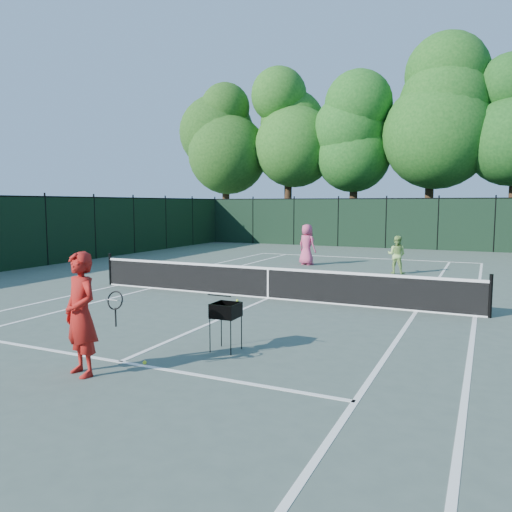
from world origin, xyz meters
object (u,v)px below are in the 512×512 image
at_px(player_pink, 307,245).
at_px(coach, 81,314).
at_px(player_green, 397,255).
at_px(ball_hopper, 226,311).
at_px(loose_ball_near_cart, 145,362).
at_px(loose_ball_midcourt, 237,300).

bearing_deg(player_pink, coach, 118.57).
distance_m(player_green, ball_hopper, 11.93).
distance_m(coach, loose_ball_near_cart, 1.39).
bearing_deg(player_green, loose_ball_near_cart, 88.14).
distance_m(coach, loose_ball_midcourt, 6.44).
relative_size(player_pink, loose_ball_near_cart, 26.68).
xyz_separation_m(coach, player_green, (2.60, 13.99, -0.25)).
relative_size(ball_hopper, loose_ball_near_cart, 13.28).
bearing_deg(ball_hopper, coach, -126.23).
xyz_separation_m(player_pink, loose_ball_near_cart, (2.08, -14.32, -0.87)).
xyz_separation_m(player_green, loose_ball_midcourt, (-3.08, -7.64, -0.71)).
distance_m(player_green, loose_ball_midcourt, 8.26).
distance_m(loose_ball_near_cart, loose_ball_midcourt, 5.63).
relative_size(player_green, loose_ball_near_cart, 21.77).
bearing_deg(loose_ball_midcourt, coach, -85.67).
xyz_separation_m(coach, player_pink, (-1.50, 15.15, -0.08)).
height_order(loose_ball_near_cart, loose_ball_midcourt, same).
height_order(coach, loose_ball_midcourt, coach).
distance_m(coach, player_green, 14.23).
xyz_separation_m(player_pink, loose_ball_midcourt, (1.02, -8.80, -0.87)).
relative_size(ball_hopper, loose_ball_midcourt, 13.28).
relative_size(coach, ball_hopper, 2.19).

